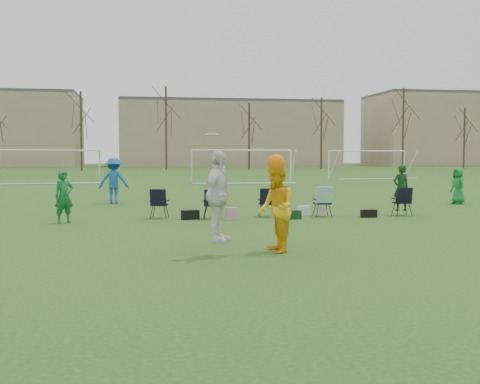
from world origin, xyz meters
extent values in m
plane|color=#254C18|center=(0.00, 0.00, 0.00)|extent=(260.00, 260.00, 0.00)
imported|color=#12672F|center=(-5.54, 7.36, 0.80)|extent=(0.70, 0.61, 1.61)
imported|color=#1753AC|center=(-4.39, 14.60, 0.98)|extent=(1.31, 0.82, 1.95)
imported|color=#157830|center=(9.98, 11.97, 0.77)|extent=(0.57, 0.80, 1.54)
imported|color=white|center=(-1.64, 0.60, 1.24)|extent=(0.92, 1.18, 1.87)
imported|color=yellow|center=(-0.35, 0.94, 0.94)|extent=(0.76, 0.95, 1.88)
sphere|color=orange|center=(-0.35, 0.94, 1.91)|extent=(0.38, 0.38, 0.38)
cylinder|color=white|center=(-1.77, 0.62, 2.49)|extent=(0.27, 0.27, 0.06)
imported|color=#0F3713|center=(5.61, 7.93, 0.95)|extent=(0.61, 0.42, 1.59)
cube|color=black|center=(-1.66, 7.75, 0.15)|extent=(0.59, 0.39, 0.30)
cube|color=#C47FA2|center=(-0.36, 7.36, 0.20)|extent=(0.36, 0.24, 0.40)
cube|color=#0F3712|center=(1.67, 7.34, 0.14)|extent=(0.51, 0.39, 0.28)
cube|color=white|center=(2.35, 8.54, 0.16)|extent=(0.45, 0.34, 0.32)
cylinder|color=white|center=(2.91, 8.23, 0.15)|extent=(0.26, 0.26, 0.30)
cube|color=black|center=(4.27, 7.45, 0.13)|extent=(0.51, 0.28, 0.26)
cube|color=black|center=(-2.63, 8.30, 0.48)|extent=(0.71, 0.71, 0.96)
cube|color=black|center=(-0.94, 7.87, 0.48)|extent=(0.64, 0.64, 0.96)
cube|color=black|center=(0.96, 8.18, 0.48)|extent=(0.66, 0.66, 0.96)
cube|color=black|center=(2.84, 8.03, 0.48)|extent=(0.62, 0.62, 0.96)
cube|color=black|center=(5.61, 7.83, 0.48)|extent=(0.64, 0.64, 0.96)
cylinder|color=white|center=(-6.36, 34.32, 1.20)|extent=(0.12, 0.12, 2.40)
cylinder|color=white|center=(-10.00, 34.00, 2.40)|extent=(7.28, 0.76, 0.12)
cylinder|color=white|center=(0.36, 32.25, 1.20)|extent=(0.12, 0.12, 2.40)
cylinder|color=white|center=(7.64, 31.75, 1.20)|extent=(0.12, 0.12, 2.40)
cylinder|color=white|center=(4.00, 32.00, 2.40)|extent=(7.29, 0.63, 0.12)
cylinder|color=white|center=(12.39, 37.49, 1.20)|extent=(0.12, 0.12, 2.40)
cylinder|color=white|center=(19.61, 38.51, 1.20)|extent=(0.12, 0.12, 2.40)
cylinder|color=white|center=(16.00, 38.00, 2.40)|extent=(7.25, 1.13, 0.12)
cylinder|color=#382B21|center=(-11.00, 68.50, 5.10)|extent=(0.28, 0.28, 10.20)
cylinder|color=#382B21|center=(0.00, 71.50, 5.70)|extent=(0.28, 0.28, 11.40)
cylinder|color=#382B21|center=(11.00, 68.50, 4.50)|extent=(0.28, 0.28, 9.00)
cylinder|color=#382B21|center=(22.00, 71.50, 5.10)|extent=(0.28, 0.28, 10.20)
cylinder|color=#382B21|center=(33.00, 68.50, 5.70)|extent=(0.28, 0.28, 11.40)
cylinder|color=#382B21|center=(44.00, 71.50, 4.50)|extent=(0.28, 0.28, 9.00)
cube|color=tan|center=(12.00, 96.00, 5.50)|extent=(38.00, 16.00, 11.00)
cube|color=tan|center=(55.00, 96.00, 6.50)|extent=(30.00, 16.00, 13.00)
camera|label=1|loc=(-3.14, -11.55, 2.09)|focal=45.00mm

